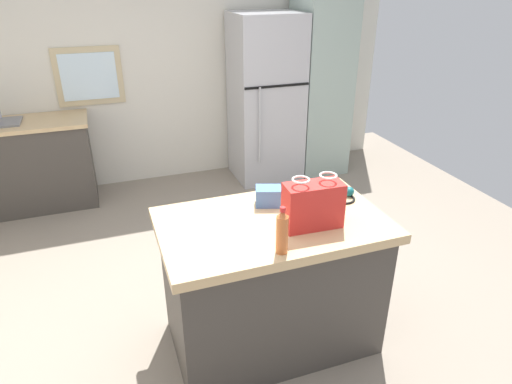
{
  "coord_description": "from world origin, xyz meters",
  "views": [
    {
      "loc": [
        -0.76,
        -2.51,
        2.25
      ],
      "look_at": [
        0.11,
        -0.04,
        0.97
      ],
      "focal_mm": 31.7,
      "sensor_mm": 36.0,
      "label": 1
    }
  ],
  "objects_px": {
    "refrigerator": "(266,99)",
    "tall_cabinet": "(321,79)",
    "kitchen_island": "(272,282)",
    "ear_defenders": "(344,196)",
    "bottle": "(282,232)",
    "shopping_bag": "(313,205)",
    "small_box": "(268,196)"
  },
  "relations": [
    {
      "from": "small_box",
      "to": "ear_defenders",
      "type": "distance_m",
      "value": 0.5
    },
    {
      "from": "tall_cabinet",
      "to": "bottle",
      "type": "xyz_separation_m",
      "value": [
        -1.7,
        -2.92,
        -0.07
      ]
    },
    {
      "from": "refrigerator",
      "to": "bottle",
      "type": "distance_m",
      "value": 3.09
    },
    {
      "from": "refrigerator",
      "to": "bottle",
      "type": "xyz_separation_m",
      "value": [
        -1.01,
        -2.92,
        0.11
      ]
    },
    {
      "from": "tall_cabinet",
      "to": "kitchen_island",
      "type": "bearing_deg",
      "value": -121.96
    },
    {
      "from": "refrigerator",
      "to": "ear_defenders",
      "type": "bearing_deg",
      "value": -99.18
    },
    {
      "from": "kitchen_island",
      "to": "small_box",
      "type": "distance_m",
      "value": 0.55
    },
    {
      "from": "kitchen_island",
      "to": "ear_defenders",
      "type": "distance_m",
      "value": 0.72
    },
    {
      "from": "shopping_bag",
      "to": "ear_defenders",
      "type": "height_order",
      "value": "shopping_bag"
    },
    {
      "from": "bottle",
      "to": "ear_defenders",
      "type": "relative_size",
      "value": 1.32
    },
    {
      "from": "kitchen_island",
      "to": "small_box",
      "type": "relative_size",
      "value": 8.47
    },
    {
      "from": "refrigerator",
      "to": "bottle",
      "type": "relative_size",
      "value": 6.96
    },
    {
      "from": "shopping_bag",
      "to": "small_box",
      "type": "bearing_deg",
      "value": 112.99
    },
    {
      "from": "kitchen_island",
      "to": "bottle",
      "type": "bearing_deg",
      "value": -103.75
    },
    {
      "from": "refrigerator",
      "to": "ear_defenders",
      "type": "distance_m",
      "value": 2.52
    },
    {
      "from": "shopping_bag",
      "to": "ear_defenders",
      "type": "bearing_deg",
      "value": 34.61
    },
    {
      "from": "small_box",
      "to": "bottle",
      "type": "xyz_separation_m",
      "value": [
        -0.13,
        -0.53,
        0.06
      ]
    },
    {
      "from": "kitchen_island",
      "to": "ear_defenders",
      "type": "height_order",
      "value": "ear_defenders"
    },
    {
      "from": "kitchen_island",
      "to": "ear_defenders",
      "type": "relative_size",
      "value": 6.63
    },
    {
      "from": "tall_cabinet",
      "to": "shopping_bag",
      "type": "relative_size",
      "value": 6.52
    },
    {
      "from": "small_box",
      "to": "bottle",
      "type": "height_order",
      "value": "bottle"
    },
    {
      "from": "tall_cabinet",
      "to": "ear_defenders",
      "type": "bearing_deg",
      "value": -113.55
    },
    {
      "from": "refrigerator",
      "to": "tall_cabinet",
      "type": "height_order",
      "value": "tall_cabinet"
    },
    {
      "from": "shopping_bag",
      "to": "small_box",
      "type": "distance_m",
      "value": 0.37
    },
    {
      "from": "shopping_bag",
      "to": "bottle",
      "type": "xyz_separation_m",
      "value": [
        -0.27,
        -0.19,
        -0.02
      ]
    },
    {
      "from": "kitchen_island",
      "to": "refrigerator",
      "type": "xyz_separation_m",
      "value": [
        0.93,
        2.59,
        0.47
      ]
    },
    {
      "from": "small_box",
      "to": "refrigerator",
      "type": "bearing_deg",
      "value": 69.65
    },
    {
      "from": "refrigerator",
      "to": "ear_defenders",
      "type": "relative_size",
      "value": 9.15
    },
    {
      "from": "kitchen_island",
      "to": "tall_cabinet",
      "type": "relative_size",
      "value": 0.61
    },
    {
      "from": "tall_cabinet",
      "to": "ear_defenders",
      "type": "height_order",
      "value": "tall_cabinet"
    },
    {
      "from": "ear_defenders",
      "to": "refrigerator",
      "type": "bearing_deg",
      "value": 80.82
    },
    {
      "from": "kitchen_island",
      "to": "shopping_bag",
      "type": "relative_size",
      "value": 3.96
    }
  ]
}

